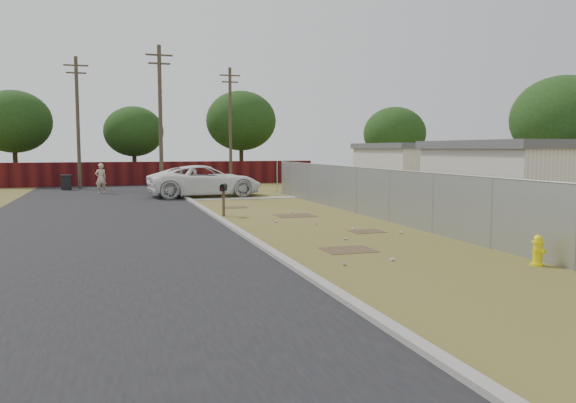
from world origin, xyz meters
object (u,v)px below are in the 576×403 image
object	(u,v)px
fire_hydrant	(538,251)
pickup_truck	(205,181)
pedestrian	(101,178)
trash_bin	(66,182)
mailbox	(224,191)

from	to	relation	value
fire_hydrant	pickup_truck	xyz separation A→B (m)	(-4.43, 21.84, 0.55)
pedestrian	trash_bin	bearing A→B (deg)	-77.26
pedestrian	fire_hydrant	bearing A→B (deg)	93.76
mailbox	pedestrian	bearing A→B (deg)	109.91
pedestrian	mailbox	bearing A→B (deg)	92.02
fire_hydrant	mailbox	bearing A→B (deg)	113.60
pickup_truck	mailbox	bearing A→B (deg)	170.74
pickup_truck	pedestrian	world-z (taller)	pedestrian
mailbox	pickup_truck	xyz separation A→B (m)	(0.84, 9.78, -0.15)
pedestrian	trash_bin	size ratio (longest dim) A/B	1.83
fire_hydrant	trash_bin	bearing A→B (deg)	112.89
pickup_truck	trash_bin	bearing A→B (deg)	41.46
pedestrian	trash_bin	xyz separation A→B (m)	(-2.28, 3.84, -0.42)
fire_hydrant	trash_bin	size ratio (longest dim) A/B	0.75
pickup_truck	pedestrian	distance (m)	7.10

